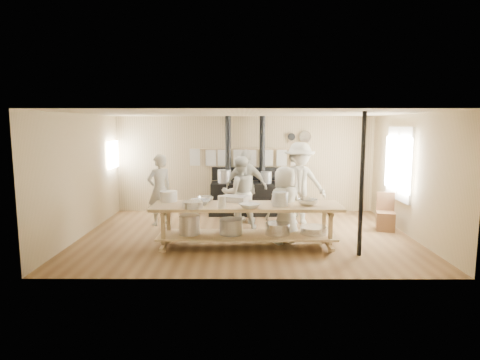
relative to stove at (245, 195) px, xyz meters
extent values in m
plane|color=brown|center=(0.01, -2.12, -0.52)|extent=(7.00, 7.00, 0.00)
plane|color=tan|center=(0.01, 0.38, 0.78)|extent=(7.00, 0.00, 7.00)
plane|color=tan|center=(0.01, -4.62, 0.78)|extent=(7.00, 0.00, 7.00)
plane|color=tan|center=(-3.49, -2.12, 0.78)|extent=(0.00, 5.00, 5.00)
plane|color=tan|center=(3.51, -2.12, 0.78)|extent=(0.00, 5.00, 5.00)
plane|color=beige|center=(0.01, -2.12, 2.08)|extent=(7.00, 7.00, 0.00)
cube|color=beige|center=(3.48, -1.52, 0.98)|extent=(0.06, 1.35, 1.65)
plane|color=white|center=(3.44, -1.52, 0.98)|extent=(0.00, 1.50, 1.50)
cube|color=beige|center=(3.43, -1.52, 0.98)|extent=(0.02, 0.03, 1.50)
plane|color=white|center=(-3.44, -0.12, 1.08)|extent=(0.00, 0.90, 0.90)
cube|color=black|center=(0.01, -0.02, -0.10)|extent=(1.80, 0.70, 0.85)
cube|color=black|center=(0.01, -0.02, -0.47)|extent=(1.90, 0.75, 0.10)
cube|color=black|center=(0.01, 0.28, 0.53)|extent=(1.80, 0.12, 0.35)
cylinder|color=black|center=(-0.44, 0.03, 1.20)|extent=(0.15, 0.15, 1.75)
cylinder|color=black|center=(0.46, 0.03, 1.20)|extent=(0.15, 0.15, 1.75)
cylinder|color=#B2B2B7|center=(-0.54, -0.02, 0.50)|extent=(0.36, 0.36, 0.34)
cylinder|color=gray|center=(0.56, -0.07, 0.48)|extent=(0.30, 0.30, 0.30)
cylinder|color=#9E7A5A|center=(0.01, 0.28, 1.20)|extent=(3.00, 0.04, 0.04)
cube|color=beige|center=(-1.34, 0.28, 0.98)|extent=(0.28, 0.01, 0.46)
cube|color=beige|center=(-0.96, 0.28, 0.98)|extent=(0.28, 0.01, 0.46)
cube|color=beige|center=(-0.57, 0.28, 0.98)|extent=(0.28, 0.01, 0.46)
cube|color=beige|center=(-0.19, 0.28, 0.98)|extent=(0.28, 0.01, 0.46)
cube|color=beige|center=(0.20, 0.28, 0.98)|extent=(0.28, 0.01, 0.46)
cube|color=beige|center=(0.59, 0.28, 0.98)|extent=(0.28, 0.01, 0.46)
cube|color=beige|center=(0.97, 0.28, 0.98)|extent=(0.28, 0.01, 0.46)
cube|color=beige|center=(1.36, 0.28, 0.98)|extent=(0.28, 0.01, 0.46)
cube|color=#9E7A5A|center=(1.41, 0.30, 1.38)|extent=(0.50, 0.14, 0.03)
cylinder|color=black|center=(1.26, 0.32, 1.53)|extent=(0.20, 0.04, 0.20)
cylinder|color=silver|center=(1.63, 0.32, 1.53)|extent=(0.32, 0.03, 0.32)
cube|color=#9E7A5A|center=(0.01, -3.02, 0.30)|extent=(3.60, 0.90, 0.06)
cube|color=#9E7A5A|center=(0.01, -3.02, -0.27)|extent=(3.40, 0.80, 0.04)
cube|color=#9E7A5A|center=(0.01, -3.02, -0.32)|extent=(3.30, 0.06, 0.06)
cube|color=#9E7A5A|center=(-1.54, -3.32, -0.10)|extent=(0.07, 0.07, 0.85)
cube|color=#9E7A5A|center=(-1.54, -2.72, -0.10)|extent=(0.07, 0.07, 0.85)
cube|color=#9E7A5A|center=(1.56, -3.32, -0.10)|extent=(0.07, 0.07, 0.85)
cube|color=#9E7A5A|center=(1.56, -2.72, -0.10)|extent=(0.07, 0.07, 0.85)
cylinder|color=#B2B2B7|center=(-1.09, -3.02, -0.06)|extent=(0.40, 0.40, 0.38)
cylinder|color=gray|center=(-0.29, -3.02, -0.10)|extent=(0.44, 0.44, 0.30)
cylinder|color=silver|center=(0.61, -3.02, -0.14)|extent=(0.48, 0.48, 0.22)
cylinder|color=silver|center=(1.31, -3.02, -0.18)|extent=(0.52, 0.52, 0.14)
cylinder|color=black|center=(2.06, -3.47, 0.78)|extent=(0.08, 0.08, 2.60)
imported|color=beige|center=(-2.03, -1.22, 0.32)|extent=(0.73, 0.70, 1.68)
imported|color=beige|center=(-0.14, -1.59, 0.31)|extent=(0.93, 0.80, 1.67)
imported|color=beige|center=(0.77, -2.70, 0.26)|extent=(0.90, 0.77, 1.56)
imported|color=beige|center=(0.03, -1.00, 0.37)|extent=(1.14, 0.80, 1.79)
imported|color=beige|center=(1.30, -1.04, 0.46)|extent=(1.32, 0.82, 1.96)
cube|color=brown|center=(3.16, -1.70, -0.31)|extent=(0.48, 0.48, 0.42)
cube|color=brown|center=(3.20, -1.53, 0.09)|extent=(0.39, 0.14, 0.47)
imported|color=white|center=(-0.88, -3.02, 0.38)|extent=(0.41, 0.41, 0.10)
imported|color=silver|center=(-0.81, -2.73, 0.38)|extent=(0.43, 0.43, 0.10)
imported|color=white|center=(0.05, -3.35, 0.37)|extent=(0.50, 0.50, 0.09)
imported|color=silver|center=(1.17, -3.07, 0.39)|extent=(0.38, 0.38, 0.12)
cube|color=#B2B2B7|center=(-0.23, -2.69, 0.38)|extent=(0.59, 0.49, 0.11)
cylinder|color=silver|center=(-0.99, -3.31, 0.39)|extent=(0.51, 0.51, 0.12)
cylinder|color=gray|center=(0.64, -3.15, 0.46)|extent=(0.35, 0.35, 0.27)
cylinder|color=white|center=(-1.54, -2.69, 0.43)|extent=(0.43, 0.43, 0.21)
cylinder|color=white|center=(-0.45, -3.35, 0.44)|extent=(0.19, 0.19, 0.23)
camera|label=1|loc=(-0.09, -10.54, 1.83)|focal=30.00mm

